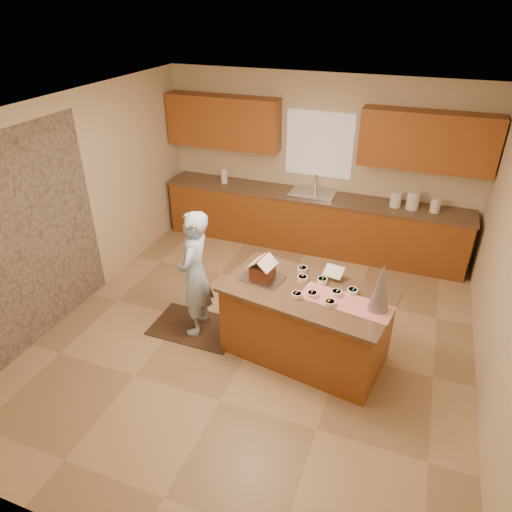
# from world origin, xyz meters

# --- Properties ---
(floor) EXTENTS (5.50, 5.50, 0.00)m
(floor) POSITION_xyz_m (0.00, 0.00, 0.00)
(floor) COLOR tan
(floor) RESTS_ON ground
(ceiling) EXTENTS (5.50, 5.50, 0.00)m
(ceiling) POSITION_xyz_m (0.00, 0.00, 2.70)
(ceiling) COLOR silver
(ceiling) RESTS_ON floor
(wall_back) EXTENTS (5.50, 5.50, 0.00)m
(wall_back) POSITION_xyz_m (0.00, 2.75, 1.35)
(wall_back) COLOR beige
(wall_back) RESTS_ON floor
(wall_front) EXTENTS (5.50, 5.50, 0.00)m
(wall_front) POSITION_xyz_m (0.00, -2.75, 1.35)
(wall_front) COLOR beige
(wall_front) RESTS_ON floor
(wall_left) EXTENTS (5.50, 5.50, 0.00)m
(wall_left) POSITION_xyz_m (-2.50, 0.00, 1.35)
(wall_left) COLOR beige
(wall_left) RESTS_ON floor
(wall_right) EXTENTS (5.50, 5.50, 0.00)m
(wall_right) POSITION_xyz_m (2.50, 0.00, 1.35)
(wall_right) COLOR beige
(wall_right) RESTS_ON floor
(stone_accent) EXTENTS (0.00, 2.50, 2.50)m
(stone_accent) POSITION_xyz_m (-2.48, -0.80, 1.25)
(stone_accent) COLOR gray
(stone_accent) RESTS_ON wall_left
(window_curtain) EXTENTS (1.05, 0.03, 1.00)m
(window_curtain) POSITION_xyz_m (0.00, 2.72, 1.65)
(window_curtain) COLOR white
(window_curtain) RESTS_ON wall_back
(back_counter_base) EXTENTS (4.80, 0.60, 0.88)m
(back_counter_base) POSITION_xyz_m (0.00, 2.45, 0.44)
(back_counter_base) COLOR brown
(back_counter_base) RESTS_ON floor
(back_counter_top) EXTENTS (4.85, 0.63, 0.04)m
(back_counter_top) POSITION_xyz_m (0.00, 2.45, 0.90)
(back_counter_top) COLOR brown
(back_counter_top) RESTS_ON back_counter_base
(upper_cabinet_left) EXTENTS (1.85, 0.35, 0.80)m
(upper_cabinet_left) POSITION_xyz_m (-1.55, 2.57, 1.90)
(upper_cabinet_left) COLOR #9D5521
(upper_cabinet_left) RESTS_ON wall_back
(upper_cabinet_right) EXTENTS (1.85, 0.35, 0.80)m
(upper_cabinet_right) POSITION_xyz_m (1.55, 2.57, 1.90)
(upper_cabinet_right) COLOR #9D5521
(upper_cabinet_right) RESTS_ON wall_back
(sink) EXTENTS (0.70, 0.45, 0.12)m
(sink) POSITION_xyz_m (0.00, 2.45, 0.89)
(sink) COLOR silver
(sink) RESTS_ON back_counter_top
(faucet) EXTENTS (0.03, 0.03, 0.28)m
(faucet) POSITION_xyz_m (0.00, 2.63, 1.06)
(faucet) COLOR silver
(faucet) RESTS_ON back_counter_top
(island_base) EXTENTS (1.86, 1.15, 0.85)m
(island_base) POSITION_xyz_m (0.62, -0.13, 0.43)
(island_base) COLOR brown
(island_base) RESTS_ON floor
(island_top) EXTENTS (1.95, 1.24, 0.04)m
(island_top) POSITION_xyz_m (0.62, -0.13, 0.87)
(island_top) COLOR brown
(island_top) RESTS_ON island_base
(table_runner) EXTENTS (1.01, 0.50, 0.01)m
(table_runner) POSITION_xyz_m (1.05, -0.20, 0.89)
(table_runner) COLOR red
(table_runner) RESTS_ON island_top
(baking_tray) EXTENTS (0.49, 0.40, 0.02)m
(baking_tray) POSITION_xyz_m (0.09, -0.09, 0.90)
(baking_tray) COLOR silver
(baking_tray) RESTS_ON island_top
(cookbook) EXTENTS (0.24, 0.20, 0.09)m
(cookbook) POSITION_xyz_m (0.82, 0.21, 0.98)
(cookbook) COLOR white
(cookbook) RESTS_ON island_top
(tinsel_tree) EXTENTS (0.25, 0.25, 0.53)m
(tinsel_tree) POSITION_xyz_m (1.37, -0.21, 1.16)
(tinsel_tree) COLOR silver
(tinsel_tree) RESTS_ON island_top
(rug) EXTENTS (1.08, 0.71, 0.01)m
(rug) POSITION_xyz_m (-0.79, -0.14, 0.01)
(rug) COLOR black
(rug) RESTS_ON floor
(boy) EXTENTS (0.46, 0.63, 1.60)m
(boy) POSITION_xyz_m (-0.74, -0.14, 0.81)
(boy) COLOR #A7CAED
(boy) RESTS_ON rug
(canister_a) EXTENTS (0.16, 0.16, 0.22)m
(canister_a) POSITION_xyz_m (1.26, 2.45, 1.03)
(canister_a) COLOR white
(canister_a) RESTS_ON back_counter_top
(canister_b) EXTENTS (0.18, 0.18, 0.26)m
(canister_b) POSITION_xyz_m (1.50, 2.45, 1.05)
(canister_b) COLOR white
(canister_b) RESTS_ON back_counter_top
(canister_c) EXTENTS (0.14, 0.14, 0.20)m
(canister_c) POSITION_xyz_m (1.82, 2.45, 1.02)
(canister_c) COLOR white
(canister_c) RESTS_ON back_counter_top
(paper_towel) EXTENTS (0.11, 0.11, 0.24)m
(paper_towel) POSITION_xyz_m (-1.51, 2.45, 1.04)
(paper_towel) COLOR white
(paper_towel) RESTS_ON back_counter_top
(gingerbread_house) EXTENTS (0.31, 0.31, 0.27)m
(gingerbread_house) POSITION_xyz_m (0.09, -0.09, 1.02)
(gingerbread_house) COLOR #5B3417
(gingerbread_house) RESTS_ON baking_tray
(candy_bowls) EXTENTS (0.74, 0.66, 0.05)m
(candy_bowls) POSITION_xyz_m (0.73, -0.07, 0.92)
(candy_bowls) COLOR green
(candy_bowls) RESTS_ON island_top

